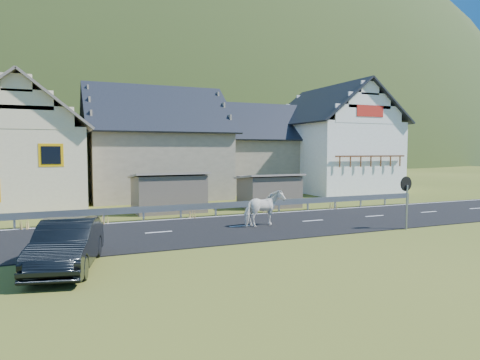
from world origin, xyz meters
name	(u,v)px	position (x,y,z in m)	size (l,w,h in m)	color
ground	(241,227)	(0.00, 0.00, 0.00)	(160.00, 160.00, 0.00)	#3D4815
road	(241,226)	(0.00, 0.00, 0.02)	(60.00, 7.00, 0.04)	black
lane_markings	(241,226)	(0.00, 0.00, 0.04)	(60.00, 6.60, 0.01)	silver
guardrail	(216,206)	(0.00, 3.68, 0.56)	(28.10, 0.09, 0.75)	#93969B
shed_left	(168,193)	(-2.00, 6.50, 1.10)	(4.30, 3.30, 2.40)	#6E6153
shed_right	(269,191)	(4.50, 6.00, 1.00)	(3.80, 2.90, 2.20)	#6E6153
house_cream	(25,140)	(-10.00, 12.00, 4.36)	(7.80, 9.80, 8.30)	beige
house_stone_a	(155,138)	(-1.00, 15.00, 4.63)	(10.80, 9.80, 8.90)	gray
house_stone_b	(259,144)	(9.00, 17.00, 4.24)	(9.80, 8.80, 8.10)	gray
house_white	(333,135)	(15.00, 14.00, 5.06)	(8.80, 10.80, 9.70)	white
mountain	(93,204)	(5.00, 180.00, -20.00)	(440.00, 280.00, 260.00)	#253413
horse	(264,208)	(1.01, -0.40, 0.90)	(2.03, 0.93, 1.72)	white
car	(67,245)	(-7.83, -4.60, 0.76)	(1.60, 4.59, 1.51)	black
traffic_mirror	(406,191)	(6.79, -3.53, 1.81)	(0.69, 0.20, 2.46)	#93969B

